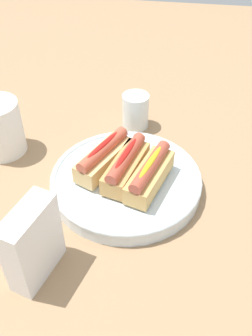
# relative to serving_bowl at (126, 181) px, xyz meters

# --- Properties ---
(ground_plane) EXTENTS (2.40, 2.40, 0.00)m
(ground_plane) POSITION_rel_serving_bowl_xyz_m (0.02, 0.01, -0.02)
(ground_plane) COLOR #9E7A56
(serving_bowl) EXTENTS (0.32, 0.32, 0.04)m
(serving_bowl) POSITION_rel_serving_bowl_xyz_m (0.00, 0.00, 0.00)
(serving_bowl) COLOR silver
(serving_bowl) RESTS_ON ground_plane
(hotdog_front) EXTENTS (0.16, 0.09, 0.06)m
(hotdog_front) POSITION_rel_serving_bowl_xyz_m (-0.02, -0.05, 0.04)
(hotdog_front) COLOR tan
(hotdog_front) RESTS_ON serving_bowl
(hotdog_back) EXTENTS (0.16, 0.09, 0.06)m
(hotdog_back) POSITION_rel_serving_bowl_xyz_m (0.00, 0.00, 0.04)
(hotdog_back) COLOR tan
(hotdog_back) RESTS_ON serving_bowl
(hotdog_side) EXTENTS (0.16, 0.11, 0.06)m
(hotdog_side) POSITION_rel_serving_bowl_xyz_m (0.02, 0.05, 0.04)
(hotdog_side) COLOR #DBB270
(hotdog_side) RESTS_ON serving_bowl
(water_glass) EXTENTS (0.07, 0.07, 0.09)m
(water_glass) POSITION_rel_serving_bowl_xyz_m (0.23, 0.01, 0.02)
(water_glass) COLOR white
(water_glass) RESTS_ON ground_plane
(napkin_box) EXTENTS (0.12, 0.07, 0.15)m
(napkin_box) POSITION_rel_serving_bowl_xyz_m (-0.23, 0.12, 0.06)
(napkin_box) COLOR white
(napkin_box) RESTS_ON ground_plane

